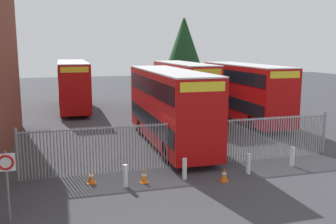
{
  "coord_description": "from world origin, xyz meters",
  "views": [
    {
      "loc": [
        -5.92,
        -16.84,
        5.76
      ],
      "look_at": [
        0.0,
        4.0,
        2.0
      ],
      "focal_mm": 40.45,
      "sensor_mm": 36.0,
      "label": 1
    }
  ],
  "objects_px": {
    "speed_limit_sign_post": "(6,170)",
    "traffic_cone_mid_forecourt": "(144,176)",
    "double_decker_bus_far_back": "(245,90)",
    "bollard_near_right": "(248,164)",
    "bollard_near_left": "(125,176)",
    "traffic_cone_by_gate": "(224,175)",
    "double_decker_bus_behind_fence_right": "(73,84)",
    "traffic_cone_near_kerb": "(91,177)",
    "double_decker_bus_behind_fence_left": "(183,87)",
    "bollard_far_right": "(292,157)",
    "double_decker_bus_near_gate": "(169,104)",
    "bollard_center_front": "(185,169)"
  },
  "relations": [
    {
      "from": "speed_limit_sign_post",
      "to": "double_decker_bus_behind_fence_right",
      "type": "bearing_deg",
      "value": 82.7
    },
    {
      "from": "bollard_center_front",
      "to": "double_decker_bus_behind_fence_left",
      "type": "bearing_deg",
      "value": 72.06
    },
    {
      "from": "double_decker_bus_near_gate",
      "to": "double_decker_bus_behind_fence_left",
      "type": "bearing_deg",
      "value": 67.07
    },
    {
      "from": "bollard_center_front",
      "to": "traffic_cone_mid_forecourt",
      "type": "distance_m",
      "value": 1.81
    },
    {
      "from": "bollard_near_right",
      "to": "double_decker_bus_behind_fence_left",
      "type": "bearing_deg",
      "value": 83.04
    },
    {
      "from": "speed_limit_sign_post",
      "to": "double_decker_bus_far_back",
      "type": "bearing_deg",
      "value": 41.22
    },
    {
      "from": "double_decker_bus_near_gate",
      "to": "bollard_near_right",
      "type": "bearing_deg",
      "value": -71.19
    },
    {
      "from": "double_decker_bus_behind_fence_right",
      "to": "double_decker_bus_near_gate",
      "type": "bearing_deg",
      "value": -71.05
    },
    {
      "from": "double_decker_bus_near_gate",
      "to": "bollard_center_front",
      "type": "xyz_separation_m",
      "value": [
        -0.99,
        -5.9,
        -1.95
      ]
    },
    {
      "from": "bollard_near_right",
      "to": "bollard_far_right",
      "type": "height_order",
      "value": "same"
    },
    {
      "from": "traffic_cone_by_gate",
      "to": "traffic_cone_near_kerb",
      "type": "xyz_separation_m",
      "value": [
        -5.57,
        1.3,
        0.0
      ]
    },
    {
      "from": "bollard_near_left",
      "to": "traffic_cone_by_gate",
      "type": "bearing_deg",
      "value": -6.79
    },
    {
      "from": "speed_limit_sign_post",
      "to": "traffic_cone_near_kerb",
      "type": "bearing_deg",
      "value": 44.84
    },
    {
      "from": "bollard_far_right",
      "to": "traffic_cone_mid_forecourt",
      "type": "relative_size",
      "value": 1.61
    },
    {
      "from": "bollard_center_front",
      "to": "traffic_cone_by_gate",
      "type": "height_order",
      "value": "bollard_center_front"
    },
    {
      "from": "bollard_near_left",
      "to": "traffic_cone_by_gate",
      "type": "relative_size",
      "value": 1.61
    },
    {
      "from": "traffic_cone_mid_forecourt",
      "to": "traffic_cone_near_kerb",
      "type": "xyz_separation_m",
      "value": [
        -2.19,
        0.54,
        0.0
      ]
    },
    {
      "from": "double_decker_bus_behind_fence_right",
      "to": "bollard_near_right",
      "type": "xyz_separation_m",
      "value": [
        7.02,
        -20.48,
        -1.95
      ]
    },
    {
      "from": "bollard_near_left",
      "to": "speed_limit_sign_post",
      "type": "xyz_separation_m",
      "value": [
        -4.24,
        -2.09,
        1.3
      ]
    },
    {
      "from": "double_decker_bus_near_gate",
      "to": "bollard_near_right",
      "type": "relative_size",
      "value": 11.38
    },
    {
      "from": "double_decker_bus_behind_fence_left",
      "to": "bollard_far_right",
      "type": "xyz_separation_m",
      "value": [
        0.75,
        -14.78,
        -1.95
      ]
    },
    {
      "from": "bollard_near_right",
      "to": "traffic_cone_mid_forecourt",
      "type": "height_order",
      "value": "bollard_near_right"
    },
    {
      "from": "bollard_near_right",
      "to": "traffic_cone_by_gate",
      "type": "height_order",
      "value": "bollard_near_right"
    },
    {
      "from": "bollard_far_right",
      "to": "traffic_cone_mid_forecourt",
      "type": "bearing_deg",
      "value": -177.83
    },
    {
      "from": "double_decker_bus_behind_fence_left",
      "to": "double_decker_bus_behind_fence_right",
      "type": "xyz_separation_m",
      "value": [
        -8.87,
        5.27,
        0.0
      ]
    },
    {
      "from": "double_decker_bus_behind_fence_right",
      "to": "bollard_center_front",
      "type": "distance_m",
      "value": 20.86
    },
    {
      "from": "bollard_near_right",
      "to": "traffic_cone_near_kerb",
      "type": "relative_size",
      "value": 1.61
    },
    {
      "from": "double_decker_bus_behind_fence_right",
      "to": "speed_limit_sign_post",
      "type": "distance_m",
      "value": 22.86
    },
    {
      "from": "double_decker_bus_behind_fence_left",
      "to": "bollard_near_left",
      "type": "xyz_separation_m",
      "value": [
        -7.54,
        -15.31,
        -1.95
      ]
    },
    {
      "from": "bollard_far_right",
      "to": "double_decker_bus_behind_fence_right",
      "type": "bearing_deg",
      "value": 115.66
    },
    {
      "from": "bollard_far_right",
      "to": "traffic_cone_mid_forecourt",
      "type": "distance_m",
      "value": 7.46
    },
    {
      "from": "double_decker_bus_behind_fence_right",
      "to": "bollard_near_left",
      "type": "xyz_separation_m",
      "value": [
        1.33,
        -20.58,
        -1.95
      ]
    },
    {
      "from": "double_decker_bus_behind_fence_left",
      "to": "bollard_near_right",
      "type": "distance_m",
      "value": 15.46
    },
    {
      "from": "double_decker_bus_near_gate",
      "to": "bollard_far_right",
      "type": "bearing_deg",
      "value": -50.07
    },
    {
      "from": "double_decker_bus_far_back",
      "to": "bollard_near_right",
      "type": "xyz_separation_m",
      "value": [
        -5.6,
        -11.41,
        -1.95
      ]
    },
    {
      "from": "traffic_cone_mid_forecourt",
      "to": "traffic_cone_near_kerb",
      "type": "bearing_deg",
      "value": 166.14
    },
    {
      "from": "speed_limit_sign_post",
      "to": "traffic_cone_mid_forecourt",
      "type": "bearing_deg",
      "value": 24.74
    },
    {
      "from": "double_decker_bus_behind_fence_right",
      "to": "double_decker_bus_far_back",
      "type": "bearing_deg",
      "value": -35.73
    },
    {
      "from": "double_decker_bus_near_gate",
      "to": "double_decker_bus_far_back",
      "type": "relative_size",
      "value": 1.0
    },
    {
      "from": "bollard_center_front",
      "to": "speed_limit_sign_post",
      "type": "bearing_deg",
      "value": -161.63
    },
    {
      "from": "double_decker_bus_far_back",
      "to": "bollard_near_right",
      "type": "relative_size",
      "value": 11.38
    },
    {
      "from": "bollard_near_left",
      "to": "bollard_far_right",
      "type": "height_order",
      "value": "same"
    },
    {
      "from": "double_decker_bus_near_gate",
      "to": "traffic_cone_near_kerb",
      "type": "distance_m",
      "value": 7.58
    },
    {
      "from": "double_decker_bus_behind_fence_left",
      "to": "traffic_cone_by_gate",
      "type": "distance_m",
      "value": 16.3
    },
    {
      "from": "double_decker_bus_behind_fence_right",
      "to": "traffic_cone_near_kerb",
      "type": "xyz_separation_m",
      "value": [
        -0.01,
        -19.79,
        -2.13
      ]
    },
    {
      "from": "double_decker_bus_far_back",
      "to": "bollard_far_right",
      "type": "height_order",
      "value": "double_decker_bus_far_back"
    },
    {
      "from": "double_decker_bus_near_gate",
      "to": "double_decker_bus_behind_fence_right",
      "type": "xyz_separation_m",
      "value": [
        -4.97,
        14.48,
        0.0
      ]
    },
    {
      "from": "bollard_far_right",
      "to": "speed_limit_sign_post",
      "type": "xyz_separation_m",
      "value": [
        -12.53,
        -2.62,
        1.3
      ]
    },
    {
      "from": "bollard_far_right",
      "to": "traffic_cone_mid_forecourt",
      "type": "height_order",
      "value": "bollard_far_right"
    },
    {
      "from": "double_decker_bus_near_gate",
      "to": "speed_limit_sign_post",
      "type": "relative_size",
      "value": 4.5
    }
  ]
}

